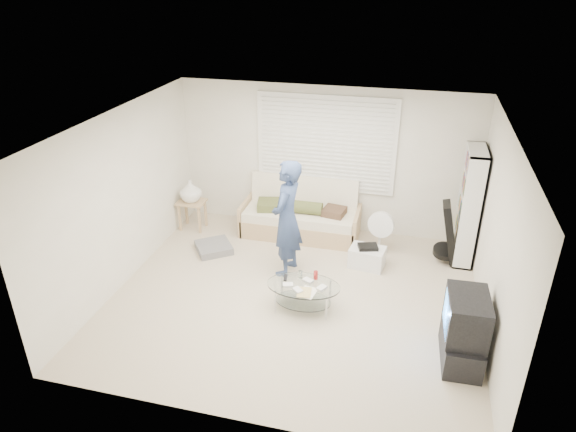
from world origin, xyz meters
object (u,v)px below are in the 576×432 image
(bookshelf, at_px, (469,206))
(coffee_table, at_px, (304,289))
(futon_sofa, at_px, (301,217))
(tv_unit, at_px, (464,330))

(bookshelf, relative_size, coffee_table, 1.80)
(futon_sofa, height_order, coffee_table, futon_sofa)
(bookshelf, height_order, tv_unit, bookshelf)
(coffee_table, bearing_deg, bookshelf, 41.94)
(bookshelf, distance_m, tv_unit, 2.51)
(bookshelf, bearing_deg, futon_sofa, 176.65)
(futon_sofa, bearing_deg, bookshelf, -3.35)
(bookshelf, height_order, coffee_table, bookshelf)
(futon_sofa, height_order, bookshelf, bookshelf)
(coffee_table, bearing_deg, tv_unit, -14.96)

